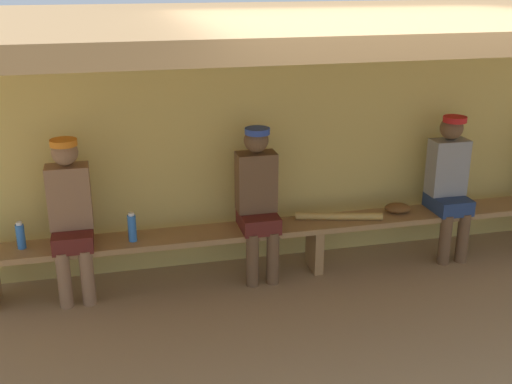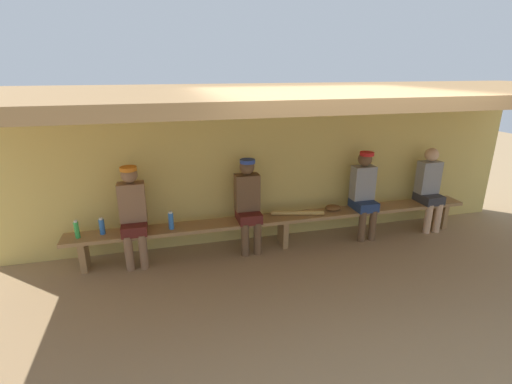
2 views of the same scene
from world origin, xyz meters
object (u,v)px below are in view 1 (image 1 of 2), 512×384
at_px(water_bottle_orange, 132,228).
at_px(baseball_bat, 339,216).
at_px(bench, 315,229).
at_px(player_in_red, 449,180).
at_px(water_bottle_clear, 21,236).
at_px(player_middle, 71,212).
at_px(player_in_blue, 258,196).
at_px(baseball_glove_dark_brown, 397,208).

distance_m(water_bottle_orange, baseball_bat, 1.83).
height_order(bench, player_in_red, player_in_red).
height_order(player_in_red, water_bottle_clear, player_in_red).
height_order(bench, player_middle, player_middle).
distance_m(player_in_red, water_bottle_orange, 2.90).
relative_size(bench, player_middle, 4.46).
relative_size(player_in_blue, baseball_glove_dark_brown, 5.60).
relative_size(bench, baseball_glove_dark_brown, 25.00).
bearing_deg(bench, water_bottle_clear, 179.34).
xyz_separation_m(player_in_red, water_bottle_clear, (-3.78, 0.03, -0.18)).
relative_size(player_in_blue, player_middle, 1.00).
bearing_deg(player_in_red, bench, -179.84).
height_order(water_bottle_orange, baseball_bat, water_bottle_orange).
distance_m(player_in_blue, player_middle, 1.55).
bearing_deg(water_bottle_clear, player_middle, -3.57).
relative_size(bench, water_bottle_clear, 26.36).
xyz_separation_m(player_middle, water_bottle_orange, (0.48, -0.04, -0.17)).
xyz_separation_m(bench, water_bottle_orange, (-1.61, -0.04, 0.19)).
bearing_deg(baseball_bat, player_middle, -165.84).
xyz_separation_m(player_in_blue, baseball_bat, (0.75, -0.00, -0.25)).
bearing_deg(water_bottle_clear, player_in_blue, -0.74).
bearing_deg(player_in_blue, baseball_bat, -0.27).
distance_m(player_middle, water_bottle_clear, 0.44).
distance_m(player_in_blue, baseball_glove_dark_brown, 1.36).
relative_size(player_in_blue, player_in_red, 1.00).
distance_m(bench, player_in_red, 1.34).
distance_m(player_in_blue, water_bottle_orange, 1.09).
distance_m(player_in_red, baseball_glove_dark_brown, 0.54).
bearing_deg(water_bottle_orange, baseball_bat, 1.11).
xyz_separation_m(bench, player_in_blue, (-0.53, 0.00, 0.36)).
bearing_deg(player_in_blue, water_bottle_orange, -177.92).
xyz_separation_m(player_middle, baseball_glove_dark_brown, (2.89, 0.03, -0.24)).
xyz_separation_m(bench, water_bottle_clear, (-2.49, 0.03, 0.18)).
bearing_deg(water_bottle_orange, water_bottle_clear, 175.82).
height_order(water_bottle_clear, baseball_glove_dark_brown, water_bottle_clear).
xyz_separation_m(player_middle, baseball_bat, (2.30, -0.00, -0.25)).
bearing_deg(player_in_red, player_in_blue, 180.00).
relative_size(water_bottle_clear, baseball_glove_dark_brown, 0.95).
bearing_deg(player_in_blue, player_middle, 180.00).
relative_size(player_middle, water_bottle_orange, 5.38).
bearing_deg(player_middle, water_bottle_clear, 176.43).
height_order(bench, water_bottle_orange, water_bottle_orange).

